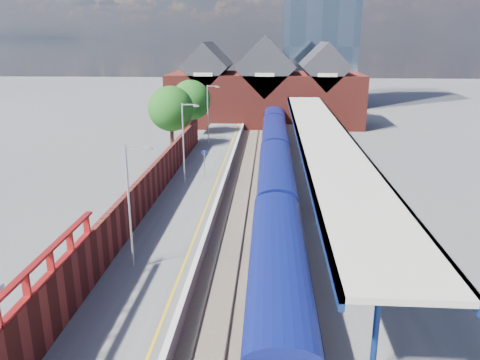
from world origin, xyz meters
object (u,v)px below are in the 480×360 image
object	(u,v)px
parked_car_red	(387,232)
lamp_post_b	(131,200)
train	(275,154)
lamp_post_c	(185,138)
lamp_post_d	(209,111)
platform_sign	(204,159)
parked_car_silver	(371,207)
parked_car_dark	(355,209)
parked_car_blue	(376,230)

from	to	relation	value
parked_car_red	lamp_post_b	bearing A→B (deg)	99.08
train	parked_car_red	distance (m)	19.51
lamp_post_c	lamp_post_d	distance (m)	16.00
platform_sign	parked_car_red	world-z (taller)	platform_sign
lamp_post_d	parked_car_silver	distance (m)	27.76
lamp_post_d	parked_car_dark	distance (m)	27.34
parked_car_red	parked_car_silver	xyz separation A→B (m)	(-0.11, 4.30, 0.06)
lamp_post_c	parked_car_red	bearing A→B (deg)	-38.49
lamp_post_b	parked_car_dark	size ratio (longest dim) A/B	1.47
parked_car_blue	train	bearing A→B (deg)	39.14
lamp_post_c	parked_car_red	distance (m)	19.08
platform_sign	parked_car_red	bearing A→B (deg)	-45.74
parked_car_red	parked_car_silver	world-z (taller)	parked_car_silver
parked_car_dark	parked_car_silver	bearing A→B (deg)	-62.33
parked_car_blue	platform_sign	bearing A→B (deg)	63.62
parked_car_silver	parked_car_blue	world-z (taller)	parked_car_silver
lamp_post_c	parked_car_dark	distance (m)	15.77
train	platform_sign	world-z (taller)	platform_sign
parked_car_red	train	bearing A→B (deg)	13.32
lamp_post_c	lamp_post_d	size ratio (longest dim) A/B	1.00
train	parked_car_dark	world-z (taller)	train
train	parked_car_red	xyz separation A→B (m)	(6.85, -18.27, -0.41)
train	lamp_post_b	bearing A→B (deg)	-109.19
lamp_post_b	parked_car_silver	world-z (taller)	lamp_post_b
parked_car_silver	parked_car_dark	xyz separation A→B (m)	(-1.17, -0.19, -0.08)
lamp_post_c	parked_car_dark	size ratio (longest dim) A/B	1.47
lamp_post_c	parked_car_silver	world-z (taller)	lamp_post_c
platform_sign	parked_car_blue	world-z (taller)	platform_sign
train	lamp_post_c	xyz separation A→B (m)	(-7.86, -6.57, 2.87)
lamp_post_c	parked_car_dark	bearing A→B (deg)	-29.46
lamp_post_c	train	bearing A→B (deg)	39.91
parked_car_red	parked_car_silver	size ratio (longest dim) A/B	0.89
parked_car_blue	lamp_post_c	bearing A→B (deg)	71.14
platform_sign	parked_car_red	size ratio (longest dim) A/B	0.60
platform_sign	parked_car_blue	xyz separation A→B (m)	(12.76, -13.30, -1.03)
parked_car_silver	parked_car_dark	size ratio (longest dim) A/B	0.99
lamp_post_d	parked_car_silver	bearing A→B (deg)	-58.04
parked_car_dark	platform_sign	bearing A→B (deg)	70.05
parked_car_silver	parked_car_blue	distance (m)	3.94
lamp_post_d	parked_car_blue	bearing A→B (deg)	-62.65
lamp_post_c	parked_car_red	size ratio (longest dim) A/B	1.68
parked_car_silver	parked_car_blue	size ratio (longest dim) A/B	0.98
train	lamp_post_d	world-z (taller)	lamp_post_d
lamp_post_c	lamp_post_d	world-z (taller)	same
lamp_post_b	parked_car_blue	size ratio (longest dim) A/B	1.47
parked_car_silver	parked_car_dark	distance (m)	1.19
parked_car_blue	parked_car_silver	bearing A→B (deg)	12.93
platform_sign	lamp_post_d	bearing A→B (deg)	95.56
lamp_post_d	parked_car_silver	size ratio (longest dim) A/B	1.49
train	parked_car_dark	size ratio (longest dim) A/B	13.88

